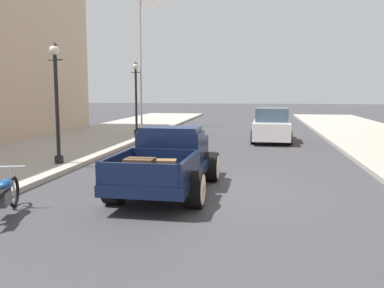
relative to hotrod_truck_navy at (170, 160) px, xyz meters
The scene contains 7 objects.
ground_plane 1.26m from the hotrod_truck_navy, ahead, with size 140.00×140.00×0.00m, color #3D3D42.
hotrod_truck_navy is the anchor object (origin of this frame).
motorcycle_parked 3.99m from the hotrod_truck_navy, 133.80° to the right, with size 0.81×2.05×0.93m.
car_background_white 10.92m from the hotrod_truck_navy, 75.17° to the left, with size 1.95×4.34×1.65m.
street_lamp_near 5.03m from the hotrod_truck_navy, 151.27° to the left, with size 0.50×0.32×3.85m.
street_lamp_far 12.30m from the hotrod_truck_navy, 110.65° to the left, with size 0.50×0.32×3.85m.
flagpole 18.98m from the hotrod_truck_navy, 107.57° to the left, with size 1.74×0.16×9.16m.
Camera 1 is at (1.20, -10.34, 2.49)m, focal length 39.14 mm.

